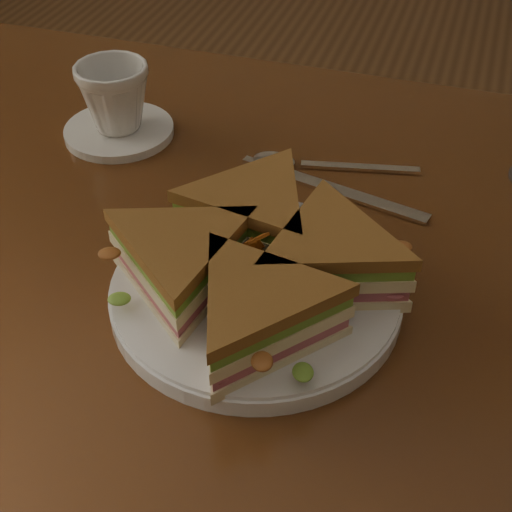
# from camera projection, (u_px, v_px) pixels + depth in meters

# --- Properties ---
(table) EXTENTS (1.20, 0.80, 0.75)m
(table) POSITION_uv_depth(u_px,v_px,m) (272.00, 330.00, 0.74)
(table) COLOR #3C1E0D
(table) RESTS_ON ground
(plate) EXTENTS (0.25, 0.25, 0.02)m
(plate) POSITION_uv_depth(u_px,v_px,m) (256.00, 292.00, 0.62)
(plate) COLOR white
(plate) RESTS_ON table
(sandwich_wedges) EXTENTS (0.31, 0.31, 0.06)m
(sandwich_wedges) POSITION_uv_depth(u_px,v_px,m) (256.00, 261.00, 0.60)
(sandwich_wedges) COLOR #F7E7B7
(sandwich_wedges) RESTS_ON plate
(crisps_mound) EXTENTS (0.09, 0.09, 0.05)m
(crisps_mound) POSITION_uv_depth(u_px,v_px,m) (256.00, 264.00, 0.60)
(crisps_mound) COLOR #B25516
(crisps_mound) RESTS_ON plate
(spoon) EXTENTS (0.18, 0.06, 0.01)m
(spoon) POSITION_uv_depth(u_px,v_px,m) (295.00, 163.00, 0.79)
(spoon) COLOR silver
(spoon) RESTS_ON table
(knife) EXTENTS (0.21, 0.06, 0.00)m
(knife) POSITION_uv_depth(u_px,v_px,m) (326.00, 187.00, 0.75)
(knife) COLOR silver
(knife) RESTS_ON table
(saucer) EXTENTS (0.13, 0.13, 0.01)m
(saucer) POSITION_uv_depth(u_px,v_px,m) (119.00, 131.00, 0.84)
(saucer) COLOR white
(saucer) RESTS_ON table
(coffee_cup) EXTENTS (0.11, 0.11, 0.08)m
(coffee_cup) POSITION_uv_depth(u_px,v_px,m) (114.00, 97.00, 0.81)
(coffee_cup) COLOR white
(coffee_cup) RESTS_ON saucer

